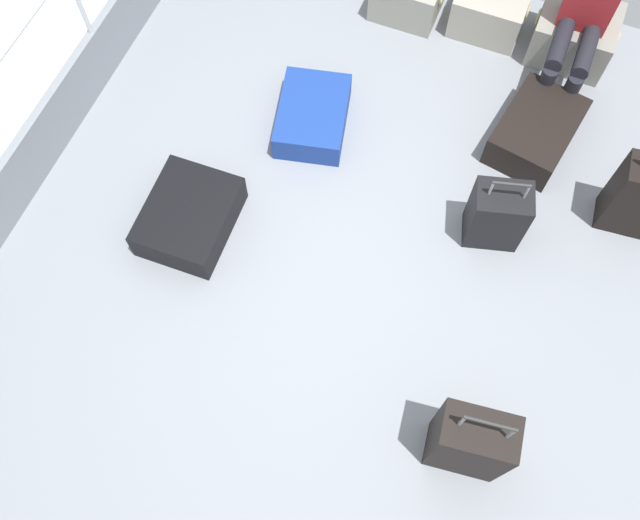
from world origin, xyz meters
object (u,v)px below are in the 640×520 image
object	(u,v)px
suitcase_4	(313,116)
suitcase_5	(640,197)
paper_cup	(639,173)
cargo_crate_1	(490,8)
cargo_crate_2	(574,35)
suitcase_1	(497,215)
suitcase_0	(470,442)
passenger_seated	(586,16)
suitcase_2	(536,131)
suitcase_3	(189,217)

from	to	relation	value
suitcase_4	suitcase_5	xyz separation A→B (m)	(2.23, 0.06, 0.20)
suitcase_4	paper_cup	bearing A→B (deg)	10.83
cargo_crate_1	suitcase_5	world-z (taller)	suitcase_5
cargo_crate_2	suitcase_1	bearing A→B (deg)	-94.11
suitcase_0	suitcase_5	distance (m)	1.97
passenger_seated	suitcase_5	xyz separation A→B (m)	(0.69, -1.09, -0.25)
suitcase_5	suitcase_0	bearing A→B (deg)	-106.82
cargo_crate_1	suitcase_5	distance (m)	1.87
paper_cup	passenger_seated	bearing A→B (deg)	134.66
suitcase_5	paper_cup	world-z (taller)	suitcase_5
cargo_crate_2	suitcase_5	distance (m)	1.45
cargo_crate_1	suitcase_5	bearing A→B (deg)	-44.40
cargo_crate_1	suitcase_2	xyz separation A→B (m)	(0.60, -0.93, -0.04)
cargo_crate_1	suitcase_1	size ratio (longest dim) A/B	0.85
suitcase_1	suitcase_4	size ratio (longest dim) A/B	0.89
cargo_crate_1	cargo_crate_2	size ratio (longest dim) A/B	0.93
cargo_crate_1	suitcase_4	xyz separation A→B (m)	(-0.90, -1.37, -0.06)
cargo_crate_2	suitcase_1	world-z (taller)	suitcase_1
passenger_seated	suitcase_0	world-z (taller)	passenger_seated
cargo_crate_2	suitcase_3	world-z (taller)	cargo_crate_2
cargo_crate_2	suitcase_3	bearing A→B (deg)	-129.93
suitcase_0	cargo_crate_1	bearing A→B (deg)	103.43
cargo_crate_2	passenger_seated	distance (m)	0.41
cargo_crate_1	suitcase_4	size ratio (longest dim) A/B	0.76
suitcase_3	suitcase_5	xyz separation A→B (m)	(2.69, 1.11, 0.19)
cargo_crate_1	passenger_seated	bearing A→B (deg)	-18.24
suitcase_1	suitcase_5	bearing A→B (deg)	28.17
suitcase_2	suitcase_4	distance (m)	1.57
suitcase_2	suitcase_4	world-z (taller)	suitcase_2
cargo_crate_1	paper_cup	world-z (taller)	cargo_crate_1
cargo_crate_2	suitcase_2	bearing A→B (deg)	-92.65
cargo_crate_2	suitcase_5	xyz separation A→B (m)	(0.69, -1.27, 0.13)
cargo_crate_2	paper_cup	distance (m)	1.16
suitcase_2	suitcase_5	xyz separation A→B (m)	(0.73, -0.38, 0.18)
cargo_crate_2	suitcase_1	size ratio (longest dim) A/B	0.91
suitcase_2	suitcase_0	bearing A→B (deg)	-85.97
suitcase_4	paper_cup	size ratio (longest dim) A/B	7.36
suitcase_3	suitcase_5	size ratio (longest dim) A/B	0.82
passenger_seated	suitcase_5	world-z (taller)	passenger_seated
suitcase_5	suitcase_3	bearing A→B (deg)	-157.48
suitcase_1	suitcase_3	bearing A→B (deg)	-160.08
suitcase_1	suitcase_2	distance (m)	0.83
cargo_crate_1	suitcase_0	distance (m)	3.29
passenger_seated	suitcase_4	bearing A→B (deg)	-143.20
passenger_seated	suitcase_4	world-z (taller)	passenger_seated
passenger_seated	suitcase_4	distance (m)	1.98
passenger_seated	suitcase_4	size ratio (longest dim) A/B	1.45
suitcase_2	suitcase_5	distance (m)	0.84
suitcase_2	suitcase_4	size ratio (longest dim) A/B	1.03
suitcase_0	suitcase_2	xyz separation A→B (m)	(-0.16, 2.27, -0.20)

